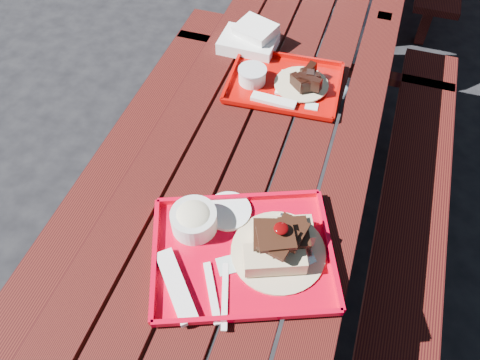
{
  "coord_description": "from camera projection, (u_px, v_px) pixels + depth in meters",
  "views": [
    {
      "loc": [
        0.26,
        -0.96,
        1.91
      ],
      "look_at": [
        0.0,
        -0.15,
        0.82
      ],
      "focal_mm": 35.0,
      "sensor_mm": 36.0,
      "label": 1
    }
  ],
  "objects": [
    {
      "name": "picnic_table_near",
      "position": [
        253.0,
        193.0,
        1.67
      ],
      "size": [
        1.41,
        2.4,
        0.75
      ],
      "color": "#47140D",
      "rests_on": "ground"
    },
    {
      "name": "far_tray",
      "position": [
        282.0,
        82.0,
        1.73
      ],
      "size": [
        0.43,
        0.35,
        0.07
      ],
      "color": "#B10703",
      "rests_on": "picnic_table_near"
    },
    {
      "name": "near_tray",
      "position": [
        242.0,
        242.0,
        1.29
      ],
      "size": [
        0.6,
        0.54,
        0.16
      ],
      "color": "red",
      "rests_on": "picnic_table_near"
    },
    {
      "name": "ground",
      "position": [
        250.0,
        267.0,
        2.11
      ],
      "size": [
        60.0,
        60.0,
        0.0
      ],
      "primitive_type": "plane",
      "color": "black",
      "rests_on": "ground"
    },
    {
      "name": "white_cloth",
      "position": [
        250.0,
        39.0,
        1.86
      ],
      "size": [
        0.22,
        0.19,
        0.09
      ],
      "color": "white",
      "rests_on": "picnic_table_near"
    }
  ]
}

